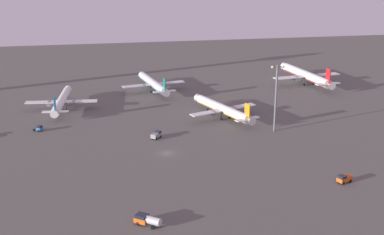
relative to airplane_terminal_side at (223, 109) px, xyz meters
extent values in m
plane|color=#56544F|center=(-25.61, -31.00, -3.50)|extent=(416.00, 416.00, 0.00)
cylinder|color=silver|center=(-0.16, 0.43, 0.08)|extent=(14.26, 30.62, 3.32)
cone|color=silver|center=(-6.11, 16.13, 0.08)|extent=(3.70, 3.08, 3.16)
cone|color=silver|center=(5.84, -15.44, 0.08)|extent=(3.66, 3.35, 2.99)
cube|color=silver|center=(0.15, -0.39, -0.09)|extent=(27.41, 13.18, 0.31)
cube|color=silver|center=(5.26, -13.89, 0.26)|extent=(9.74, 5.37, 0.31)
cube|color=orange|center=(5.16, -13.64, 2.92)|extent=(1.24, 2.71, 5.69)
cylinder|color=slate|center=(-4.35, -2.09, -0.71)|extent=(2.91, 3.63, 1.92)
cylinder|color=slate|center=(4.65, 1.31, -0.71)|extent=(2.91, 3.63, 1.92)
cube|color=orange|center=(-0.16, 0.43, -0.83)|extent=(13.05, 28.15, 0.31)
cylinder|color=#333338|center=(-3.73, 9.85, -1.47)|extent=(0.24, 0.24, 3.10)
cylinder|color=black|center=(-3.73, 9.85, -3.02)|extent=(0.67, 1.02, 0.96)
cylinder|color=#333338|center=(-1.19, -2.30, -1.47)|extent=(0.24, 0.24, 3.10)
cylinder|color=black|center=(-1.19, -2.30, -3.02)|extent=(0.67, 1.02, 0.96)
cylinder|color=#333338|center=(2.41, -0.93, -1.47)|extent=(0.24, 0.24, 3.10)
cylinder|color=black|center=(2.41, -0.93, -3.02)|extent=(0.67, 1.02, 0.96)
cylinder|color=silver|center=(-60.01, 22.82, 0.06)|extent=(6.28, 31.51, 3.31)
cone|color=silver|center=(-58.42, 39.45, 0.06)|extent=(3.33, 2.38, 3.14)
cone|color=silver|center=(-61.62, 6.01, 0.06)|extent=(3.20, 2.71, 2.98)
cube|color=silver|center=(-60.10, 21.95, -0.11)|extent=(28.06, 6.12, 0.30)
cube|color=silver|center=(-61.47, 7.66, 0.24)|extent=(9.73, 2.99, 0.30)
cube|color=#1984B2|center=(-61.44, 7.92, 2.89)|extent=(0.53, 2.80, 5.66)
cylinder|color=slate|center=(-64.86, 22.41, -0.72)|extent=(2.20, 3.30, 1.91)
cylinder|color=slate|center=(-55.33, 21.50, -0.72)|extent=(2.20, 3.30, 1.91)
cube|color=#1984B2|center=(-60.01, 22.82, -0.85)|extent=(5.71, 28.98, 0.31)
cylinder|color=#333338|center=(-59.06, 32.80, -1.48)|extent=(0.24, 0.24, 3.09)
cylinder|color=black|center=(-59.06, 32.80, -3.03)|extent=(0.44, 0.99, 0.96)
cylinder|color=#333338|center=(-62.13, 20.83, -1.48)|extent=(0.24, 0.24, 3.09)
cylinder|color=black|center=(-62.13, 20.83, -3.03)|extent=(0.44, 0.99, 0.96)
cylinder|color=#333338|center=(-58.32, 20.47, -1.48)|extent=(0.24, 0.24, 3.09)
cylinder|color=black|center=(-58.32, 20.47, -3.03)|extent=(0.44, 0.99, 0.96)
cylinder|color=silver|center=(51.19, 43.54, 0.80)|extent=(9.24, 37.98, 3.99)
cone|color=silver|center=(48.36, 63.49, 0.80)|extent=(4.10, 3.03, 3.79)
cone|color=silver|center=(54.04, 23.37, 0.80)|extent=(3.97, 3.41, 3.59)
cube|color=silver|center=(51.33, 42.50, 0.59)|extent=(33.85, 8.86, 0.37)
cube|color=silver|center=(53.76, 25.35, 1.01)|extent=(11.79, 4.11, 0.37)
cube|color=red|center=(53.71, 25.66, 4.21)|extent=(0.78, 3.37, 6.82)
cylinder|color=slate|center=(45.62, 41.69, -0.15)|extent=(2.82, 4.07, 2.31)
cylinder|color=slate|center=(57.05, 43.31, -0.15)|extent=(2.82, 4.07, 2.31)
cube|color=red|center=(51.19, 43.54, -0.30)|extent=(8.42, 34.93, 0.38)
cylinder|color=#333338|center=(49.49, 55.51, -1.06)|extent=(0.29, 0.29, 3.73)
cylinder|color=black|center=(49.49, 55.51, -2.93)|extent=(0.58, 1.20, 1.15)
cylinder|color=#333338|center=(49.27, 40.61, -1.06)|extent=(0.29, 0.29, 3.73)
cylinder|color=black|center=(49.27, 40.61, -2.93)|extent=(0.58, 1.20, 1.15)
cylinder|color=#333338|center=(53.84, 41.26, -1.06)|extent=(0.29, 0.29, 3.73)
cylinder|color=black|center=(53.84, 41.26, -2.93)|extent=(0.58, 1.20, 1.15)
cylinder|color=silver|center=(-21.26, 43.68, 0.14)|extent=(9.53, 32.02, 3.37)
cone|color=silver|center=(-24.58, 60.40, 0.14)|extent=(3.56, 2.71, 3.21)
cone|color=silver|center=(-17.91, 26.78, 0.14)|extent=(3.46, 3.03, 3.04)
cube|color=silver|center=(-21.09, 42.80, -0.04)|extent=(28.57, 9.01, 0.31)
cube|color=silver|center=(-18.24, 28.43, 0.31)|extent=(10.00, 3.99, 0.31)
cube|color=#146B4C|center=(-18.29, 28.69, 3.02)|extent=(0.81, 2.84, 5.77)
cylinder|color=slate|center=(-25.88, 41.85, -0.66)|extent=(2.54, 3.52, 1.95)
cylinder|color=slate|center=(-16.30, 43.75, -0.66)|extent=(2.54, 3.52, 1.95)
cube|color=#146B4C|center=(-21.26, 43.68, -0.79)|extent=(8.70, 29.44, 0.32)
cylinder|color=#333338|center=(-23.25, 53.71, -1.44)|extent=(0.25, 0.25, 3.15)
cylinder|color=black|center=(-23.25, 53.71, -3.02)|extent=(0.54, 1.03, 0.98)
cylinder|color=#333338|center=(-22.75, 41.12, -1.44)|extent=(0.25, 0.25, 3.15)
cylinder|color=black|center=(-22.75, 41.12, -3.02)|extent=(0.54, 1.03, 0.98)
cylinder|color=#333338|center=(-18.91, 41.88, -1.44)|extent=(0.25, 0.25, 3.15)
cylinder|color=black|center=(-18.91, 41.88, -3.02)|extent=(0.54, 1.03, 0.98)
cube|color=gray|center=(-26.69, -16.30, -2.50)|extent=(2.87, 2.88, 1.10)
cube|color=#1E232D|center=(-26.69, -16.30, -1.60)|extent=(2.59, 2.59, 0.70)
cube|color=gray|center=(-27.84, -17.80, -2.35)|extent=(2.99, 3.07, 1.40)
cylinder|color=black|center=(-27.18, -15.55, -3.05)|extent=(0.79, 0.90, 0.90)
cylinder|color=black|center=(-25.83, -16.58, -3.05)|extent=(0.79, 0.90, 0.90)
cylinder|color=black|center=(-28.82, -17.68, -3.05)|extent=(0.79, 0.90, 0.90)
cylinder|color=black|center=(-27.48, -18.71, -3.05)|extent=(0.79, 0.90, 0.90)
cube|color=#D85919|center=(17.55, -61.01, -2.50)|extent=(2.70, 2.64, 1.10)
cube|color=#1E232D|center=(17.55, -61.01, -1.60)|extent=(2.40, 2.40, 0.70)
cube|color=#D85919|center=(19.30, -60.30, -2.35)|extent=(2.94, 2.68, 1.40)
cylinder|color=black|center=(17.60, -61.91, -3.05)|extent=(0.95, 0.62, 0.90)
cylinder|color=black|center=(16.96, -60.33, -3.05)|extent=(0.95, 0.62, 0.90)
cylinder|color=black|center=(20.09, -60.90, -3.05)|extent=(0.95, 0.62, 0.90)
cylinder|color=black|center=(19.45, -59.32, -3.05)|extent=(0.95, 0.62, 0.90)
cube|color=#3372BF|center=(-66.33, -2.53, -2.60)|extent=(2.32, 2.38, 0.90)
cube|color=#1E232D|center=(-66.33, -2.53, -1.80)|extent=(2.09, 2.16, 0.70)
cylinder|color=black|center=(-65.73, -2.02, -3.05)|extent=(0.92, 0.74, 0.90)
cylinder|color=black|center=(-66.56, -3.28, -3.05)|extent=(0.92, 0.74, 0.90)
cylinder|color=black|center=(-67.45, -0.90, -3.05)|extent=(0.92, 0.74, 0.90)
cylinder|color=black|center=(-68.27, -2.15, -3.05)|extent=(0.92, 0.74, 0.90)
cube|color=#D85919|center=(-37.21, -72.25, -2.45)|extent=(3.84, 3.72, 1.20)
cube|color=#1E232D|center=(-37.21, -72.25, -1.50)|extent=(3.44, 3.35, 0.70)
cylinder|color=silver|center=(-35.05, -73.87, -2.06)|extent=(4.44, 3.96, 1.80)
cylinder|color=black|center=(-38.18, -72.84, -3.05)|extent=(0.90, 0.78, 0.90)
cylinder|color=black|center=(-36.92, -71.16, -3.05)|extent=(0.90, 0.78, 0.90)
cylinder|color=black|center=(-35.10, -75.14, -3.05)|extent=(0.90, 0.78, 0.90)
cylinder|color=black|center=(-33.85, -73.46, -3.05)|extent=(0.90, 0.78, 0.90)
cylinder|color=slate|center=(14.00, -17.39, 8.16)|extent=(0.70, 0.70, 23.32)
cube|color=slate|center=(14.00, -17.39, 19.22)|extent=(4.80, 0.40, 0.40)
sphere|color=#F9EAB2|center=(12.20, -17.39, 19.22)|extent=(0.90, 0.90, 0.90)
sphere|color=#F9EAB2|center=(15.80, -17.39, 19.22)|extent=(0.90, 0.90, 0.90)
camera|label=1|loc=(-44.90, -174.30, 55.07)|focal=47.02mm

